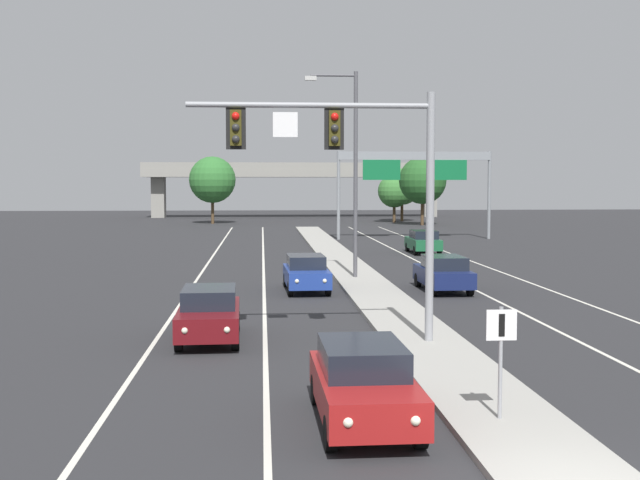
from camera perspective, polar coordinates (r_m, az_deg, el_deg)
The scene contains 19 objects.
median_island at distance 29.91m, azimuth 5.05°, elevation -4.90°, with size 2.40×110.00×0.15m, color #9E9B93.
lane_stripe_oncoming_center at distance 36.46m, azimuth -4.06°, elevation -3.38°, with size 0.14×100.00×0.01m, color silver.
lane_stripe_receding_center at distance 37.67m, azimuth 10.41°, elevation -3.20°, with size 0.14×100.00×0.01m, color silver.
edge_stripe_left at distance 36.60m, azimuth -9.24°, elevation -3.40°, with size 0.14×100.00×0.01m, color silver.
edge_stripe_right at distance 38.63m, azimuth 15.16°, elevation -3.09°, with size 0.14×100.00×0.01m, color silver.
overhead_signal_mast at distance 22.71m, azimuth 2.39°, elevation 5.57°, with size 7.09×0.44×7.20m.
median_sign_post at distance 15.88m, azimuth 12.90°, elevation -7.45°, with size 0.60×0.10×2.20m.
street_lamp_median at distance 38.72m, azimuth 2.25°, elevation 5.65°, with size 2.58×0.28×10.00m.
car_oncoming_red at distance 15.85m, azimuth 3.13°, elevation -10.22°, with size 1.87×4.49×1.58m.
car_oncoming_darkred at distance 24.23m, azimuth -7.99°, elevation -5.25°, with size 1.91×4.51×1.58m.
car_oncoming_blue at distance 34.88m, azimuth -1.01°, elevation -2.36°, with size 1.93×4.51×1.58m.
car_receding_navy at distance 35.22m, azimuth 8.88°, elevation -2.35°, with size 1.87×4.49×1.58m.
car_receding_green at distance 54.18m, azimuth 7.45°, elevation -0.10°, with size 1.85×4.48×1.58m.
highway_sign_gantry at distance 67.93m, azimuth 6.84°, elevation 5.26°, with size 13.28×0.42×7.50m.
overpass_bridge at distance 112.07m, azimuth -1.77°, elevation 4.61°, with size 42.40×6.40×7.65m.
tree_far_right_b at distance 97.24m, azimuth 5.38°, elevation 3.53°, with size 4.06×4.06×5.87m.
tree_far_right_a at distance 90.81m, azimuth 7.40°, elevation 4.28°, with size 5.40×5.40×7.81m.
tree_far_left_a at distance 94.36m, azimuth -7.77°, elevation 4.32°, with size 5.49×5.49×7.95m.
tree_far_right_c at distance 100.52m, azimuth 5.94°, elevation 3.84°, with size 4.61×4.61×6.67m.
Camera 1 is at (-4.78, -11.15, 4.73)m, focal length 44.42 mm.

